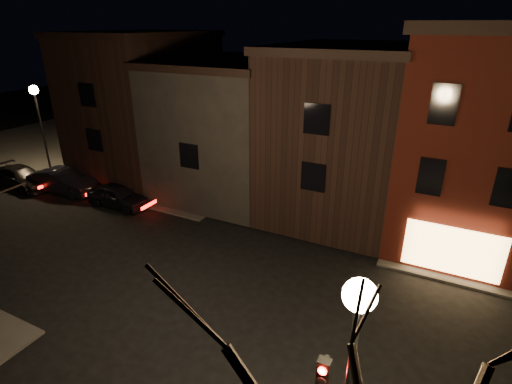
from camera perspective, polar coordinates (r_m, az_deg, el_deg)
ground at (r=17.31m, az=-3.63°, el=-14.55°), size 120.00×120.00×0.00m
sidewalk_far_left at (r=43.03m, az=-13.39°, el=8.35°), size 30.00×30.00×0.12m
corner_building at (r=21.83m, az=28.54°, el=6.62°), size 6.50×8.50×10.50m
row_building_a at (r=23.62m, az=12.42°, el=8.54°), size 7.30×10.30×9.40m
row_building_b at (r=26.42m, az=-3.17°, el=9.44°), size 7.80×10.30×8.40m
row_building_c at (r=30.47m, az=-15.38°, el=11.95°), size 7.30×10.30×9.90m
street_lamp_near at (r=7.90m, az=13.75°, el=-20.60°), size 0.60×0.60×6.48m
street_lamp_far at (r=32.13m, az=-28.78°, el=10.68°), size 0.60×0.60×6.48m
parked_car_a at (r=26.01m, az=-19.15°, el=-0.52°), size 4.13×1.68×1.40m
parked_car_b at (r=29.50m, az=-25.83°, el=1.37°), size 4.95×2.08×1.59m
parked_car_c at (r=31.89m, az=-30.39°, el=1.83°), size 5.00×2.34×1.41m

